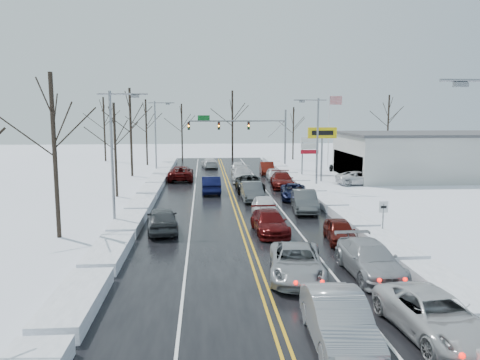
{
  "coord_description": "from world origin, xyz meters",
  "views": [
    {
      "loc": [
        -2.56,
        -34.81,
        7.64
      ],
      "look_at": [
        0.2,
        0.51,
        2.5
      ],
      "focal_mm": 35.0,
      "sensor_mm": 36.0,
      "label": 1
    }
  ],
  "objects": [
    {
      "name": "ground",
      "position": [
        0.0,
        0.0,
        0.0
      ],
      "size": [
        160.0,
        160.0,
        0.0
      ],
      "primitive_type": "plane",
      "color": "white",
      "rests_on": "ground"
    },
    {
      "name": "road_surface",
      "position": [
        0.0,
        2.0,
        0.01
      ],
      "size": [
        14.0,
        84.0,
        0.01
      ],
      "primitive_type": "cube",
      "color": "black",
      "rests_on": "ground"
    },
    {
      "name": "snow_bank_left",
      "position": [
        -7.6,
        2.0,
        0.0
      ],
      "size": [
        1.8,
        72.0,
        0.67
      ],
      "primitive_type": "cube",
      "color": "white",
      "rests_on": "ground"
    },
    {
      "name": "snow_bank_right",
      "position": [
        7.6,
        2.0,
        0.0
      ],
      "size": [
        1.8,
        72.0,
        0.67
      ],
      "primitive_type": "cube",
      "color": "white",
      "rests_on": "ground"
    },
    {
      "name": "traffic_signal_mast",
      "position": [
        3.45,
        27.99,
        5.48
      ],
      "size": [
        13.28,
        0.39,
        8.0
      ],
      "color": "slate",
      "rests_on": "ground"
    },
    {
      "name": "tires_plus_sign",
      "position": [
        10.5,
        15.99,
        4.99
      ],
      "size": [
        3.2,
        0.34,
        6.0
      ],
      "color": "slate",
      "rests_on": "ground"
    },
    {
      "name": "used_vehicles_sign",
      "position": [
        10.5,
        22.0,
        3.32
      ],
      "size": [
        2.2,
        0.22,
        4.65
      ],
      "color": "slate",
      "rests_on": "ground"
    },
    {
      "name": "speed_limit_sign",
      "position": [
        8.2,
        -8.0,
        1.63
      ],
      "size": [
        0.55,
        0.09,
        2.35
      ],
      "color": "slate",
      "rests_on": "ground"
    },
    {
      "name": "flagpole",
      "position": [
        15.17,
        30.0,
        5.93
      ],
      "size": [
        1.87,
        1.2,
        10.0
      ],
      "color": "silver",
      "rests_on": "ground"
    },
    {
      "name": "dealership_building",
      "position": [
        23.98,
        18.0,
        2.66
      ],
      "size": [
        20.4,
        12.4,
        5.3
      ],
      "color": "beige",
      "rests_on": "ground"
    },
    {
      "name": "streetlight_ne",
      "position": [
        8.3,
        10.0,
        5.31
      ],
      "size": [
        3.2,
        0.25,
        9.0
      ],
      "color": "slate",
      "rests_on": "ground"
    },
    {
      "name": "streetlight_sw",
      "position": [
        -8.3,
        -4.0,
        5.31
      ],
      "size": [
        3.2,
        0.25,
        9.0
      ],
      "color": "slate",
      "rests_on": "ground"
    },
    {
      "name": "streetlight_nw",
      "position": [
        -8.3,
        24.0,
        5.31
      ],
      "size": [
        3.2,
        0.25,
        9.0
      ],
      "color": "slate",
      "rests_on": "ground"
    },
    {
      "name": "tree_left_b",
      "position": [
        -11.5,
        -6.0,
        6.99
      ],
      "size": [
        4.0,
        4.0,
        10.0
      ],
      "color": "#2D231C",
      "rests_on": "ground"
    },
    {
      "name": "tree_left_c",
      "position": [
        -10.5,
        8.0,
        5.94
      ],
      "size": [
        3.4,
        3.4,
        8.5
      ],
      "color": "#2D231C",
      "rests_on": "ground"
    },
    {
      "name": "tree_left_d",
      "position": [
        -11.2,
        22.0,
        7.33
      ],
      "size": [
        4.2,
        4.2,
        10.5
      ],
      "color": "#2D231C",
      "rests_on": "ground"
    },
    {
      "name": "tree_left_e",
      "position": [
        -10.8,
        34.0,
        6.64
      ],
      "size": [
        3.8,
        3.8,
        9.5
      ],
      "color": "#2D231C",
      "rests_on": "ground"
    },
    {
      "name": "tree_far_a",
      "position": [
        -18.0,
        40.0,
        6.99
      ],
      "size": [
        4.0,
        4.0,
        10.0
      ],
      "color": "#2D231C",
      "rests_on": "ground"
    },
    {
      "name": "tree_far_b",
      "position": [
        -6.0,
        41.0,
        6.29
      ],
      "size": [
        3.6,
        3.6,
        9.0
      ],
      "color": "#2D231C",
      "rests_on": "ground"
    },
    {
      "name": "tree_far_c",
      "position": [
        2.0,
        39.0,
        7.68
      ],
      "size": [
        4.4,
        4.4,
        11.0
      ],
      "color": "#2D231C",
      "rests_on": "ground"
    },
    {
      "name": "tree_far_d",
      "position": [
        12.0,
        40.5,
        5.94
      ],
      "size": [
        3.4,
        3.4,
        8.5
      ],
      "color": "#2D231C",
      "rests_on": "ground"
    },
    {
      "name": "tree_far_e",
      "position": [
        28.0,
        41.0,
        7.33
      ],
      "size": [
        4.2,
        4.2,
        10.5
      ],
      "color": "#2D231C",
      "rests_on": "ground"
    },
    {
      "name": "queued_car_1",
      "position": [
        1.82,
        -20.53,
        0.0
      ],
      "size": [
        1.99,
        5.2,
        1.69
      ],
      "primitive_type": "imported",
      "rotation": [
        0.0,
        0.0,
        -0.04
      ],
      "color": "gray",
      "rests_on": "ground"
    },
    {
      "name": "queued_car_2",
      "position": [
        1.69,
        -14.13,
        0.0
      ],
      "size": [
        3.15,
        5.57,
        1.47
      ],
      "primitive_type": "imported",
      "rotation": [
        0.0,
        0.0,
        -0.14
      ],
      "color": "#96999E",
      "rests_on": "ground"
    },
    {
      "name": "queued_car_3",
      "position": [
        1.57,
        -6.04,
        0.0
      ],
      "size": [
        2.21,
        4.99,
        1.42
      ],
      "primitive_type": "imported",
      "rotation": [
        0.0,
        0.0,
        0.04
      ],
      "color": "#4A090A",
      "rests_on": "ground"
    },
    {
      "name": "queued_car_4",
      "position": [
        1.81,
        -1.79,
        0.0
      ],
      "size": [
        2.24,
        4.82,
        1.6
      ],
      "primitive_type": "imported",
      "rotation": [
        0.0,
        0.0,
        -0.08
      ],
      "color": "white",
      "rests_on": "ground"
    },
    {
      "name": "queued_car_5",
      "position": [
        1.61,
        5.2,
        0.0
      ],
      "size": [
        1.78,
        4.9,
        1.61
      ],
      "primitive_type": "imported",
      "rotation": [
        0.0,
        0.0,
        0.02
      ],
      "color": "#44474A",
      "rests_on": "ground"
    },
    {
      "name": "queued_car_6",
      "position": [
        1.87,
        9.74,
        0.0
      ],
      "size": [
        2.64,
        5.63,
        1.56
      ],
      "primitive_type": "imported",
      "rotation": [
        0.0,
        0.0,
        -0.01
      ],
      "color": "black",
      "rests_on": "ground"
    },
    {
      "name": "queued_car_7",
      "position": [
        1.68,
        16.66,
        0.0
      ],
      "size": [
        2.49,
        5.7,
        1.63
      ],
      "primitive_type": "imported",
      "rotation": [
        0.0,
        0.0,
        -0.04
      ],
      "color": "silver",
      "rests_on": "ground"
    },
    {
      "name": "queued_car_8",
      "position": [
        1.79,
        24.43,
        0.0
      ],
      "size": [
        2.1,
        4.3,
        1.41
      ],
      "primitive_type": "imported",
      "rotation": [
        0.0,
        0.0,
        -0.11
      ],
      "color": "silver",
      "rests_on": "ground"
    },
    {
      "name": "queued_car_10",
      "position": [
        5.3,
        -20.2,
        0.0
      ],
      "size": [
        2.9,
        5.51,
        1.48
      ],
      "primitive_type": "imported",
      "rotation": [
        0.0,
        0.0,
        0.09
      ],
      "color": "silver",
      "rests_on": "ground"
    },
    {
      "name": "queued_car_11",
      "position": [
        5.2,
        -14.08,
        0.0
      ],
      "size": [
        2.3,
        5.41,
        1.56
      ],
      "primitive_type": "imported",
      "rotation": [
        0.0,
        0.0,
        0.02
      ],
      "color": "#96999E",
      "rests_on": "ground"
    },
    {
      "name": "queued_car_12",
      "position": [
        5.45,
        -8.39,
        0.0
      ],
      "size": [
        1.99,
        4.12,
        1.36
      ],
      "primitive_type": "imported",
      "rotation": [
        0.0,
        0.0,
        -0.1
      ],
      "color": "#440D09",
      "rests_on": "ground"
    },
    {
      "name": "queued_car_13",
      "position": [
        5.2,
        0.28,
        0.0
      ],
      "size": [
        2.22,
        5.14,
        1.64
      ],
      "primitive_type": "imported",
      "rotation": [
        0.0,
        0.0,
        -0.1
      ],
      "color": "#434648",
      "rests_on": "ground"
    },
    {
      "name": "queued_car_14",
      "position": [
        5.39,
        5.45,
        0.0
      ],
      "size": [
        2.87,
        5.13,
        1.36
      ],
      "primitive_type": "imported",
      "rotation": [
        0.0,
        0.0,
        -0.13
      ],
      "color": "black",
      "rests_on": "ground"
    },
    {
      "name": "queued_car_15",
      "position": [
        5.39,
        11.93,
        0.0
      ],
      "size": [
        2.67,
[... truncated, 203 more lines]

